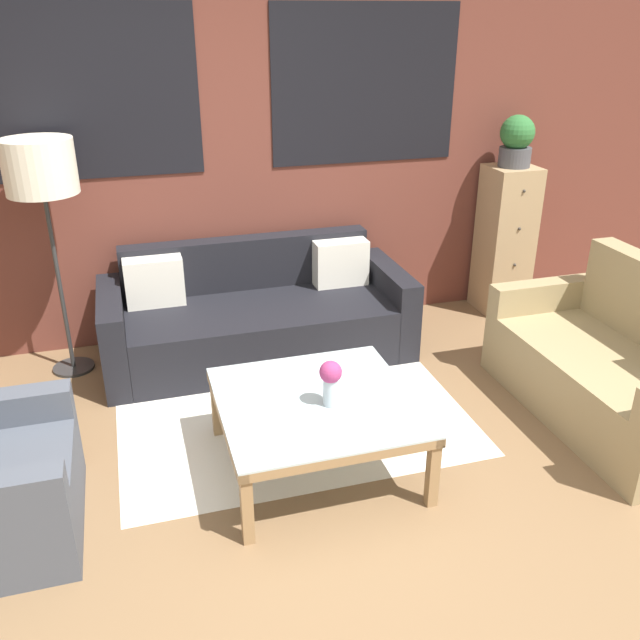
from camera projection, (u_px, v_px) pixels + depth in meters
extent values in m
plane|color=brown|center=(341.00, 528.00, 3.29)|extent=(16.00, 16.00, 0.00)
cube|color=brown|center=(237.00, 147.00, 4.83)|extent=(8.40, 0.08, 2.80)
cube|color=black|center=(90.00, 93.00, 4.38)|extent=(1.40, 0.01, 1.10)
cube|color=black|center=(366.00, 85.00, 4.87)|extent=(1.40, 0.01, 1.10)
cube|color=silver|center=(288.00, 406.00, 4.30)|extent=(2.10, 1.73, 0.00)
cube|color=black|center=(261.00, 334.00, 4.79)|extent=(1.82, 0.72, 0.40)
cube|color=black|center=(248.00, 287.00, 5.09)|extent=(1.82, 0.16, 0.78)
cube|color=black|center=(114.00, 336.00, 4.57)|extent=(0.16, 0.88, 0.58)
cube|color=black|center=(388.00, 303.00, 5.08)|extent=(0.16, 0.88, 0.58)
cube|color=silver|center=(154.00, 282.00, 4.70)|extent=(0.40, 0.16, 0.34)
cube|color=silver|center=(341.00, 263.00, 5.06)|extent=(0.40, 0.16, 0.34)
cube|color=#99845B|center=(594.00, 387.00, 4.10)|extent=(0.64, 1.28, 0.42)
cube|color=#99845B|center=(541.00, 323.00, 4.70)|extent=(0.80, 0.14, 0.62)
cube|color=#474C56|center=(7.00, 497.00, 3.19)|extent=(0.64, 0.57, 0.40)
cube|color=silver|center=(316.00, 401.00, 3.56)|extent=(1.01, 1.01, 0.01)
cube|color=#99754C|center=(345.00, 458.00, 3.16)|extent=(1.01, 0.05, 0.05)
cube|color=#99754C|center=(293.00, 364.00, 4.00)|extent=(1.01, 0.05, 0.05)
cube|color=#99754C|center=(225.00, 420.00, 3.45)|extent=(0.05, 1.01, 0.05)
cube|color=#99754C|center=(400.00, 392.00, 3.70)|extent=(0.05, 1.01, 0.05)
cube|color=#99754C|center=(247.00, 506.00, 3.12)|extent=(0.06, 0.05, 0.41)
cube|color=#99754C|center=(433.00, 471.00, 3.36)|extent=(0.05, 0.05, 0.41)
cube|color=#99754C|center=(216.00, 403.00, 3.94)|extent=(0.06, 0.06, 0.41)
cube|color=#99754C|center=(368.00, 381.00, 4.18)|extent=(0.05, 0.06, 0.41)
cylinder|color=#2D2D2D|center=(74.00, 367.00, 4.75)|extent=(0.28, 0.28, 0.02)
cylinder|color=#2D2D2D|center=(60.00, 285.00, 4.49)|extent=(0.03, 0.03, 1.23)
cylinder|color=beige|center=(39.00, 166.00, 4.16)|extent=(0.44, 0.44, 0.34)
cube|color=tan|center=(505.00, 240.00, 5.48)|extent=(0.37, 0.36, 1.19)
sphere|color=#38332D|center=(524.00, 191.00, 5.13)|extent=(0.02, 0.02, 0.02)
sphere|color=#38332D|center=(519.00, 229.00, 5.26)|extent=(0.02, 0.02, 0.02)
sphere|color=#38332D|center=(515.00, 265.00, 5.38)|extent=(0.02, 0.02, 0.02)
sphere|color=#38332D|center=(510.00, 299.00, 5.50)|extent=(0.02, 0.02, 0.02)
cylinder|color=#47474C|center=(515.00, 157.00, 5.20)|extent=(0.24, 0.24, 0.15)
sphere|color=#2D6B33|center=(517.00, 132.00, 5.13)|extent=(0.26, 0.26, 0.26)
cylinder|color=#ADBCC6|center=(330.00, 392.00, 3.49)|extent=(0.08, 0.08, 0.15)
sphere|color=#9E3366|center=(331.00, 372.00, 3.44)|extent=(0.12, 0.12, 0.12)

